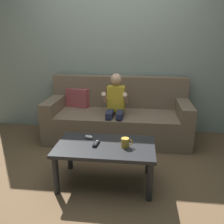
{
  "coord_description": "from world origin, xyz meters",
  "views": [
    {
      "loc": [
        0.4,
        -2.3,
        1.51
      ],
      "look_at": [
        0.06,
        0.55,
        0.59
      ],
      "focal_mm": 39.55,
      "sensor_mm": 36.0,
      "label": 1
    }
  ],
  "objects_px": {
    "game_remote_black_near_edge": "(96,144)",
    "coffee_mug": "(125,143)",
    "coffee_table": "(105,151)",
    "nunchuk_white": "(89,137)",
    "couch": "(117,118)",
    "person_seated_on_couch": "(115,105)"
  },
  "relations": [
    {
      "from": "couch",
      "to": "person_seated_on_couch",
      "type": "distance_m",
      "value": 0.32
    },
    {
      "from": "person_seated_on_couch",
      "to": "coffee_mug",
      "type": "xyz_separation_m",
      "value": [
        0.21,
        -1.04,
        -0.08
      ]
    },
    {
      "from": "coffee_table",
      "to": "nunchuk_white",
      "type": "distance_m",
      "value": 0.26
    },
    {
      "from": "nunchuk_white",
      "to": "person_seated_on_couch",
      "type": "bearing_deg",
      "value": 77.38
    },
    {
      "from": "game_remote_black_near_edge",
      "to": "coffee_mug",
      "type": "bearing_deg",
      "value": -3.91
    },
    {
      "from": "nunchuk_white",
      "to": "coffee_mug",
      "type": "xyz_separation_m",
      "value": [
        0.4,
        -0.16,
        0.03
      ]
    },
    {
      "from": "coffee_table",
      "to": "coffee_mug",
      "type": "xyz_separation_m",
      "value": [
        0.21,
        -0.02,
        0.11
      ]
    },
    {
      "from": "couch",
      "to": "person_seated_on_couch",
      "type": "relative_size",
      "value": 2.08
    },
    {
      "from": "couch",
      "to": "coffee_table",
      "type": "xyz_separation_m",
      "value": [
        -0.0,
        -1.2,
        0.06
      ]
    },
    {
      "from": "coffee_table",
      "to": "nunchuk_white",
      "type": "height_order",
      "value": "nunchuk_white"
    },
    {
      "from": "coffee_table",
      "to": "coffee_mug",
      "type": "bearing_deg",
      "value": -5.9
    },
    {
      "from": "coffee_table",
      "to": "nunchuk_white",
      "type": "xyz_separation_m",
      "value": [
        -0.2,
        0.14,
        0.09
      ]
    },
    {
      "from": "couch",
      "to": "coffee_mug",
      "type": "bearing_deg",
      "value": -80.68
    },
    {
      "from": "person_seated_on_couch",
      "to": "coffee_mug",
      "type": "distance_m",
      "value": 1.06
    },
    {
      "from": "couch",
      "to": "nunchuk_white",
      "type": "relative_size",
      "value": 20.8
    },
    {
      "from": "couch",
      "to": "coffee_table",
      "type": "height_order",
      "value": "couch"
    },
    {
      "from": "coffee_mug",
      "to": "nunchuk_white",
      "type": "bearing_deg",
      "value": 158.09
    },
    {
      "from": "game_remote_black_near_edge",
      "to": "nunchuk_white",
      "type": "xyz_separation_m",
      "value": [
        -0.11,
        0.14,
        0.01
      ]
    },
    {
      "from": "coffee_table",
      "to": "person_seated_on_couch",
      "type": "bearing_deg",
      "value": 90.16
    },
    {
      "from": "game_remote_black_near_edge",
      "to": "coffee_mug",
      "type": "xyz_separation_m",
      "value": [
        0.3,
        -0.02,
        0.04
      ]
    },
    {
      "from": "couch",
      "to": "coffee_table",
      "type": "bearing_deg",
      "value": -90.22
    },
    {
      "from": "nunchuk_white",
      "to": "coffee_mug",
      "type": "height_order",
      "value": "coffee_mug"
    }
  ]
}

